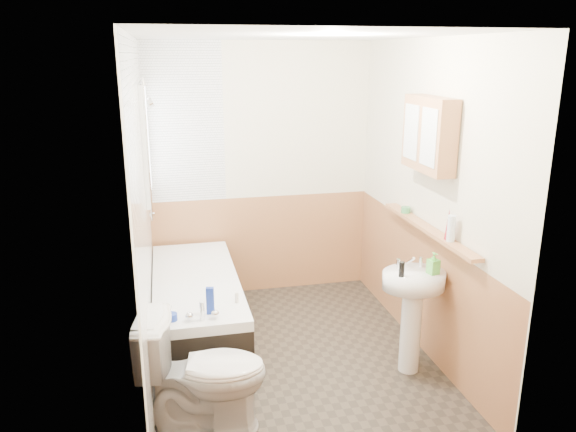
{
  "coord_description": "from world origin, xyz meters",
  "views": [
    {
      "loc": [
        -0.93,
        -3.98,
        2.38
      ],
      "look_at": [
        0.0,
        0.15,
        1.15
      ],
      "focal_mm": 35.0,
      "sensor_mm": 36.0,
      "label": 1
    }
  ],
  "objects_px": {
    "toilet": "(204,373)",
    "bathtub": "(197,308)",
    "pine_shelf": "(428,229)",
    "sink": "(412,301)",
    "medicine_cabinet": "(429,134)"
  },
  "relations": [
    {
      "from": "sink",
      "to": "bathtub",
      "type": "bearing_deg",
      "value": 146.69
    },
    {
      "from": "sink",
      "to": "pine_shelf",
      "type": "distance_m",
      "value": 0.58
    },
    {
      "from": "bathtub",
      "to": "medicine_cabinet",
      "type": "bearing_deg",
      "value": -18.24
    },
    {
      "from": "bathtub",
      "to": "toilet",
      "type": "distance_m",
      "value": 1.2
    },
    {
      "from": "medicine_cabinet",
      "to": "bathtub",
      "type": "bearing_deg",
      "value": 161.76
    },
    {
      "from": "toilet",
      "to": "pine_shelf",
      "type": "bearing_deg",
      "value": -62.51
    },
    {
      "from": "sink",
      "to": "pine_shelf",
      "type": "xyz_separation_m",
      "value": [
        0.2,
        0.23,
        0.49
      ]
    },
    {
      "from": "toilet",
      "to": "sink",
      "type": "distance_m",
      "value": 1.65
    },
    {
      "from": "toilet",
      "to": "bathtub",
      "type": "bearing_deg",
      "value": 7.95
    },
    {
      "from": "pine_shelf",
      "to": "medicine_cabinet",
      "type": "xyz_separation_m",
      "value": [
        -0.03,
        0.03,
        0.73
      ]
    },
    {
      "from": "toilet",
      "to": "sink",
      "type": "xyz_separation_m",
      "value": [
        1.6,
        0.36,
        0.18
      ]
    },
    {
      "from": "pine_shelf",
      "to": "medicine_cabinet",
      "type": "relative_size",
      "value": 2.38
    },
    {
      "from": "toilet",
      "to": "medicine_cabinet",
      "type": "height_order",
      "value": "medicine_cabinet"
    },
    {
      "from": "bathtub",
      "to": "pine_shelf",
      "type": "height_order",
      "value": "pine_shelf"
    },
    {
      "from": "toilet",
      "to": "pine_shelf",
      "type": "distance_m",
      "value": 2.01
    }
  ]
}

